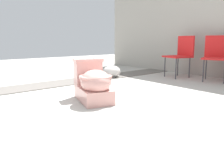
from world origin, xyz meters
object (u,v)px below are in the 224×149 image
at_px(boulder_near, 112,71).
at_px(folding_chair_middle, 217,53).
at_px(toilet, 93,83).
at_px(folding_chair_left, 181,52).

bearing_deg(boulder_near, folding_chair_middle, 39.50).
distance_m(folding_chair_middle, boulder_near, 2.00).
relative_size(toilet, folding_chair_left, 0.85).
xyz_separation_m(toilet, boulder_near, (-1.21, 1.29, -0.10)).
bearing_deg(folding_chair_middle, folding_chair_left, -98.55).
xyz_separation_m(toilet, folding_chair_left, (-0.35, 2.41, 0.29)).
height_order(toilet, boulder_near, toilet).
distance_m(toilet, boulder_near, 1.77).
relative_size(toilet, folding_chair_middle, 0.85).
bearing_deg(toilet, folding_chair_middle, 100.04).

